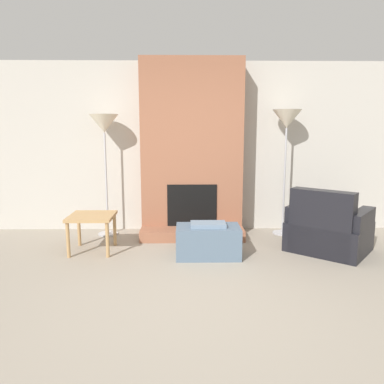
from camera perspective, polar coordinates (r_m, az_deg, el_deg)
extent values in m
plane|color=gray|center=(3.55, 0.63, -16.88)|extent=(24.00, 24.00, 0.00)
cube|color=#BCB7AD|center=(5.89, -0.07, 6.80)|extent=(7.15, 0.06, 2.60)
cube|color=#935B42|center=(5.65, -0.04, 6.68)|extent=(1.50, 0.42, 2.60)
cube|color=#935B42|center=(5.46, 0.03, -6.44)|extent=(1.50, 0.37, 0.16)
cube|color=black|center=(5.54, 0.00, -2.05)|extent=(0.73, 0.02, 0.62)
cube|color=slate|center=(4.73, 2.45, -7.53)|extent=(0.79, 0.46, 0.39)
cube|color=slate|center=(4.67, 2.47, -4.95)|extent=(0.44, 0.25, 0.05)
cube|color=black|center=(5.27, 20.09, -6.37)|extent=(1.24, 1.22, 0.38)
cube|color=black|center=(4.93, 19.11, -4.60)|extent=(0.73, 0.65, 0.84)
cube|color=black|center=(5.14, 24.27, -5.83)|extent=(0.59, 0.66, 0.59)
cube|color=black|center=(5.37, 16.22, -4.72)|extent=(0.59, 0.66, 0.59)
cube|color=tan|center=(5.02, -15.04, -3.60)|extent=(0.57, 0.57, 0.04)
cylinder|color=tan|center=(4.92, -18.37, -6.97)|extent=(0.04, 0.04, 0.45)
cylinder|color=tan|center=(4.80, -12.77, -7.13)|extent=(0.04, 0.04, 0.45)
cylinder|color=tan|center=(5.37, -16.83, -5.52)|extent=(0.04, 0.04, 0.45)
cylinder|color=tan|center=(5.26, -11.69, -5.63)|extent=(0.04, 0.04, 0.45)
cylinder|color=#ADADB2|center=(5.88, -12.65, -6.21)|extent=(0.29, 0.29, 0.02)
cylinder|color=#ADADB2|center=(5.72, -12.93, 1.20)|extent=(0.03, 0.03, 1.51)
cone|color=silver|center=(5.67, -13.27, 10.13)|extent=(0.42, 0.42, 0.26)
cylinder|color=#ADADB2|center=(5.95, 13.58, -6.07)|extent=(0.29, 0.29, 0.02)
cylinder|color=#ADADB2|center=(5.79, 13.89, 1.59)|extent=(0.03, 0.03, 1.58)
cone|color=silver|center=(5.74, 14.26, 10.76)|extent=(0.42, 0.42, 0.26)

